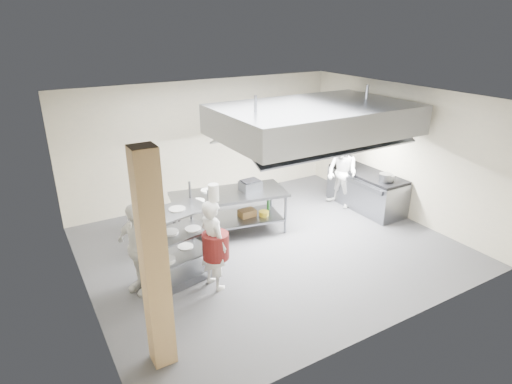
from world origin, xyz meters
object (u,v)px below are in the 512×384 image
chef_plating (138,248)px  griddle (250,186)px  cooking_range (366,191)px  chef_head (213,244)px  chef_line (342,173)px  pass_rack (177,238)px  island (229,213)px  stockpot (385,178)px

chef_plating → griddle: (2.74, 1.07, 0.21)m
cooking_range → chef_plating: (-5.75, -0.65, 0.38)m
chef_head → cooking_range: bearing=-86.9°
chef_line → chef_plating: 5.37m
cooking_range → chef_head: 4.79m
pass_rack → griddle: bearing=15.4°
pass_rack → chef_head: size_ratio=1.03×
island → chef_head: size_ratio=1.50×
cooking_range → chef_line: chef_line is taller
chef_head → stockpot: bearing=-94.5°
island → chef_head: bearing=-113.4°
cooking_range → griddle: griddle is taller
pass_rack → cooking_range: size_ratio=0.83×
chef_line → griddle: (-2.53, 0.04, 0.16)m
chef_head → chef_line: (4.15, 1.55, 0.04)m
cooking_range → griddle: bearing=172.1°
chef_head → stockpot: size_ratio=5.80×
chef_head → chef_plating: size_ratio=1.01×
pass_rack → chef_head: bearing=-59.5°
pass_rack → stockpot: size_ratio=5.96×
griddle → pass_rack: bearing=-155.1°
island → cooking_range: 3.52m
chef_line → stockpot: 1.10m
cooking_range → stockpot: stockpot is taller
pass_rack → chef_plating: (-0.67, 0.04, -0.03)m
cooking_range → chef_head: chef_head is taller
griddle → island: bearing=167.0°
cooking_range → stockpot: (-0.12, -0.65, 0.58)m
chef_plating → griddle: bearing=87.2°
griddle → stockpot: griddle is taller
island → cooking_range: island is taller
griddle → chef_head: bearing=-138.6°
pass_rack → chef_plating: 0.67m
pass_rack → griddle: (2.08, 1.11, 0.18)m
chef_line → chef_plating: chef_line is taller
chef_head → chef_plating: (-1.12, 0.52, -0.00)m
griddle → chef_plating: bearing=-161.8°
cooking_range → griddle: (-3.01, 0.42, 0.59)m
chef_plating → griddle: 2.95m
island → chef_plating: chef_plating is taller
pass_rack → stockpot: 4.97m
island → stockpot: size_ratio=8.69×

